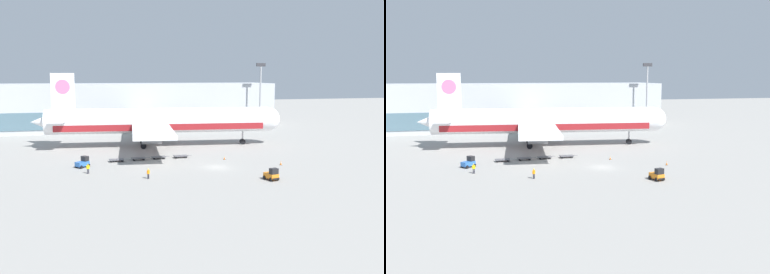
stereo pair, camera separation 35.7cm
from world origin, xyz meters
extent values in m
plane|color=gray|center=(0.00, 0.00, 0.00)|extent=(400.00, 400.00, 0.00)
cube|color=#B2B7BC|center=(-9.78, 60.87, 7.00)|extent=(90.00, 18.00, 14.00)
cube|color=slate|center=(-9.78, 51.77, 3.85)|extent=(88.20, 0.20, 4.90)
cylinder|color=#9EA0A5|center=(28.42, 47.34, 9.55)|extent=(0.50, 0.50, 19.11)
cube|color=#333338|center=(28.42, 47.34, 19.61)|extent=(2.80, 0.50, 1.00)
cylinder|color=white|center=(-5.73, 25.74, 6.10)|extent=(52.32, 11.24, 5.80)
cube|color=maroon|center=(-5.73, 25.74, 4.79)|extent=(48.17, 10.68, 1.45)
sphere|color=white|center=(20.12, 23.01, 6.10)|extent=(5.68, 5.68, 5.68)
cone|color=white|center=(-31.59, 28.47, 6.10)|extent=(6.92, 6.15, 5.51)
cube|color=white|center=(-27.45, 28.04, 13.00)|extent=(5.22, 0.98, 8.00)
cylinder|color=pink|center=(-27.45, 28.04, 13.96)|extent=(3.24, 0.88, 3.20)
cube|color=white|center=(-28.48, 28.15, 6.68)|extent=(4.95, 13.31, 0.50)
cube|color=white|center=(-8.32, 26.01, 5.38)|extent=(13.00, 48.58, 0.90)
cylinder|color=#9EA0A5|center=(-9.38, 15.99, 3.58)|extent=(4.47, 3.23, 2.80)
cylinder|color=#9EA0A5|center=(-7.26, 36.04, 3.58)|extent=(4.47, 3.23, 2.80)
cylinder|color=#9EA0A5|center=(13.92, 23.66, 2.65)|extent=(0.36, 0.36, 4.00)
cylinder|color=black|center=(13.92, 23.66, 0.65)|extent=(1.39, 1.03, 1.30)
cylinder|color=#9EA0A5|center=(-10.20, 23.00, 2.65)|extent=(0.36, 0.36, 4.00)
cylinder|color=black|center=(-10.20, 23.00, 0.65)|extent=(1.39, 1.03, 1.30)
cylinder|color=#9EA0A5|center=(-9.53, 29.36, 2.65)|extent=(0.36, 0.36, 4.00)
cylinder|color=black|center=(-9.53, 29.36, 0.65)|extent=(1.39, 1.03, 1.30)
sphere|color=white|center=(-43.02, 56.96, 5.31)|extent=(4.95, 4.95, 4.95)
cube|color=#2D66B7|center=(-23.61, 5.86, 0.70)|extent=(2.66, 2.55, 0.80)
cube|color=black|center=(-23.11, 6.27, 1.55)|extent=(1.48, 1.53, 0.90)
cube|color=black|center=(-22.66, 6.64, 0.42)|extent=(0.93, 1.07, 0.24)
cylinder|color=black|center=(-23.44, 6.91, 0.30)|extent=(0.62, 0.57, 0.60)
cylinder|color=black|center=(-22.54, 5.83, 0.30)|extent=(0.62, 0.57, 0.60)
cylinder|color=black|center=(-24.68, 5.88, 0.30)|extent=(0.62, 0.57, 0.60)
cylinder|color=black|center=(-23.78, 4.81, 0.30)|extent=(0.62, 0.57, 0.60)
cube|color=orange|center=(5.59, -11.00, 0.70)|extent=(1.91, 2.57, 0.80)
cube|color=black|center=(5.74, -11.63, 1.55)|extent=(1.42, 1.17, 0.90)
cube|color=black|center=(5.88, -12.20, 0.42)|extent=(1.26, 0.46, 0.24)
cylinder|color=black|center=(6.46, -11.62, 0.30)|extent=(0.38, 0.64, 0.60)
cylinder|color=black|center=(5.10, -11.95, 0.30)|extent=(0.38, 0.64, 0.60)
cylinder|color=black|center=(6.07, -10.05, 0.30)|extent=(0.38, 0.64, 0.60)
cylinder|color=black|center=(4.71, -10.39, 0.30)|extent=(0.38, 0.64, 0.60)
cube|color=#56565B|center=(-17.22, 9.69, 0.42)|extent=(2.84, 1.58, 0.12)
cube|color=#56565B|center=(-15.37, 9.74, 0.42)|extent=(0.90, 0.10, 0.08)
cylinder|color=black|center=(-16.25, 10.35, 0.18)|extent=(0.36, 0.15, 0.36)
cylinder|color=black|center=(-16.22, 9.08, 0.18)|extent=(0.36, 0.15, 0.36)
cylinder|color=black|center=(-18.21, 10.30, 0.18)|extent=(0.36, 0.15, 0.36)
cylinder|color=black|center=(-18.18, 9.03, 0.18)|extent=(0.36, 0.15, 0.36)
cube|color=#56565B|center=(-12.94, 10.12, 0.42)|extent=(2.84, 1.58, 0.12)
cube|color=#56565B|center=(-11.10, 10.17, 0.42)|extent=(0.90, 0.10, 0.08)
cylinder|color=black|center=(-11.98, 10.79, 0.18)|extent=(0.36, 0.15, 0.36)
cylinder|color=black|center=(-11.95, 9.51, 0.18)|extent=(0.36, 0.15, 0.36)
cylinder|color=black|center=(-13.94, 10.73, 0.18)|extent=(0.36, 0.15, 0.36)
cylinder|color=black|center=(-13.91, 9.46, 0.18)|extent=(0.36, 0.15, 0.36)
cube|color=#56565B|center=(-8.90, 10.46, 0.42)|extent=(2.84, 1.58, 0.12)
cube|color=#56565B|center=(-7.05, 10.51, 0.42)|extent=(0.90, 0.10, 0.08)
cylinder|color=black|center=(-7.94, 11.13, 0.18)|extent=(0.36, 0.15, 0.36)
cylinder|color=black|center=(-7.91, 9.85, 0.18)|extent=(0.36, 0.15, 0.36)
cylinder|color=black|center=(-9.90, 11.07, 0.18)|extent=(0.36, 0.15, 0.36)
cylinder|color=black|center=(-9.86, 9.80, 0.18)|extent=(0.36, 0.15, 0.36)
cube|color=#56565B|center=(-4.37, 10.47, 0.42)|extent=(2.84, 1.58, 0.12)
cube|color=#56565B|center=(-2.52, 10.52, 0.42)|extent=(0.90, 0.10, 0.08)
cylinder|color=black|center=(-3.41, 11.14, 0.18)|extent=(0.36, 0.15, 0.36)
cylinder|color=black|center=(-3.38, 9.86, 0.18)|extent=(0.36, 0.15, 0.36)
cylinder|color=black|center=(-5.37, 11.08, 0.18)|extent=(0.36, 0.15, 0.36)
cylinder|color=black|center=(-5.33, 9.81, 0.18)|extent=(0.36, 0.15, 0.36)
cylinder|color=black|center=(-13.37, -5.59, 0.40)|extent=(0.14, 0.14, 0.81)
cylinder|color=black|center=(-13.20, -5.49, 0.40)|extent=(0.14, 0.14, 0.81)
cube|color=orange|center=(-13.28, -5.54, 1.11)|extent=(0.42, 0.37, 0.61)
cylinder|color=orange|center=(-13.49, -5.66, 1.14)|extent=(0.09, 0.09, 0.55)
cylinder|color=orange|center=(-13.08, -5.42, 1.14)|extent=(0.09, 0.09, 0.55)
sphere|color=#DBB28E|center=(-13.28, -5.54, 1.53)|extent=(0.22, 0.22, 0.22)
sphere|color=yellow|center=(-13.28, -5.54, 1.59)|extent=(0.21, 0.21, 0.21)
cylinder|color=black|center=(-22.55, 0.54, 0.41)|extent=(0.14, 0.14, 0.83)
cylinder|color=black|center=(-22.75, 0.57, 0.41)|extent=(0.14, 0.14, 0.83)
cube|color=yellow|center=(-22.65, 0.55, 1.14)|extent=(0.39, 0.27, 0.62)
cylinder|color=yellow|center=(-22.42, 0.52, 1.17)|extent=(0.09, 0.09, 0.56)
cylinder|color=yellow|center=(-22.89, 0.59, 1.17)|extent=(0.09, 0.09, 0.56)
sphere|color=#846047|center=(-22.65, 0.55, 1.56)|extent=(0.22, 0.22, 0.22)
sphere|color=yellow|center=(-22.65, 0.55, 1.62)|extent=(0.21, 0.21, 0.21)
cube|color=black|center=(12.16, -0.91, 0.02)|extent=(0.40, 0.40, 0.04)
cone|color=orange|center=(12.16, -0.91, 0.40)|extent=(0.32, 0.32, 0.73)
cylinder|color=white|center=(12.16, -0.91, 0.44)|extent=(0.19, 0.19, 0.10)
cube|color=black|center=(3.62, 6.59, 0.02)|extent=(0.40, 0.40, 0.04)
cone|color=orange|center=(3.62, 6.59, 0.36)|extent=(0.32, 0.32, 0.64)
cylinder|color=white|center=(3.62, 6.59, 0.39)|extent=(0.19, 0.19, 0.09)
camera|label=1|loc=(-22.84, -72.32, 16.51)|focal=40.00mm
camera|label=2|loc=(-22.50, -72.40, 16.51)|focal=40.00mm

